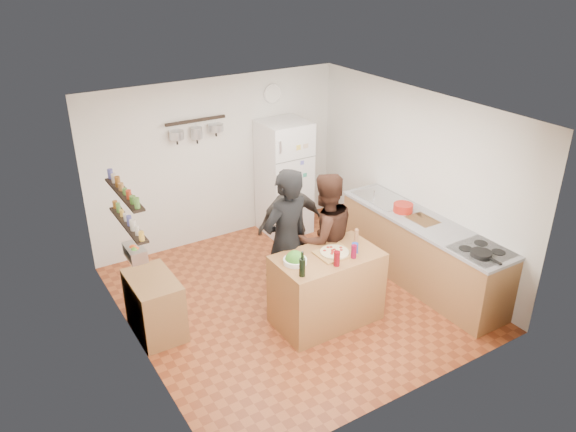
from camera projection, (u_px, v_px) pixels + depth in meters
room_shell at (276, 201)px, 7.10m from camera, size 4.20×4.20×4.20m
prep_island at (327, 288)px, 6.73m from camera, size 1.25×0.72×0.91m
pizza_board at (334, 253)px, 6.55m from camera, size 0.42×0.34×0.02m
pizza at (334, 252)px, 6.54m from camera, size 0.34×0.34×0.02m
salad_bowl at (295, 261)px, 6.36m from camera, size 0.27×0.27×0.05m
wine_bottle at (302, 267)px, 6.08m from camera, size 0.07×0.07×0.21m
wine_glass_near at (337, 259)px, 6.28m from camera, size 0.07×0.07×0.18m
wine_glass_far at (354, 252)px, 6.44m from camera, size 0.07×0.07×0.16m
pepper_mill at (356, 238)px, 6.74m from camera, size 0.05×0.05×0.16m
salt_canister at (355, 248)px, 6.55m from camera, size 0.08×0.08×0.13m
person_left at (286, 242)px, 6.74m from camera, size 0.76×0.57×1.89m
person_center at (325, 238)px, 7.03m from camera, size 0.87×0.70×1.72m
person_back at (291, 225)px, 7.50m from camera, size 0.97×0.52×1.58m
counter_run at (421, 252)px, 7.54m from camera, size 0.63×2.63×0.90m
stove_top at (482, 251)px, 6.61m from camera, size 0.60×0.62×0.02m
skillet at (481, 254)px, 6.49m from camera, size 0.25×0.25×0.05m
sink at (382, 199)px, 7.99m from camera, size 0.50×0.80×0.03m
cutting_board at (423, 220)px, 7.36m from camera, size 0.30×0.40×0.02m
red_bowl at (403, 208)px, 7.56m from camera, size 0.26×0.26×0.11m
fridge at (284, 178)px, 8.75m from camera, size 0.70×0.68×1.80m
wall_clock at (273, 94)px, 8.46m from camera, size 0.30×0.03×0.30m
spice_shelf_lower at (128, 224)px, 5.94m from camera, size 0.12×1.00×0.02m
spice_shelf_upper at (124, 194)px, 5.79m from camera, size 0.12×1.00×0.02m
produce_basket at (135, 252)px, 6.10m from camera, size 0.18×0.35×0.14m
side_table at (155, 305)px, 6.56m from camera, size 0.50×0.80×0.73m
pot_rack at (196, 121)px, 7.87m from camera, size 0.90×0.04×0.04m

